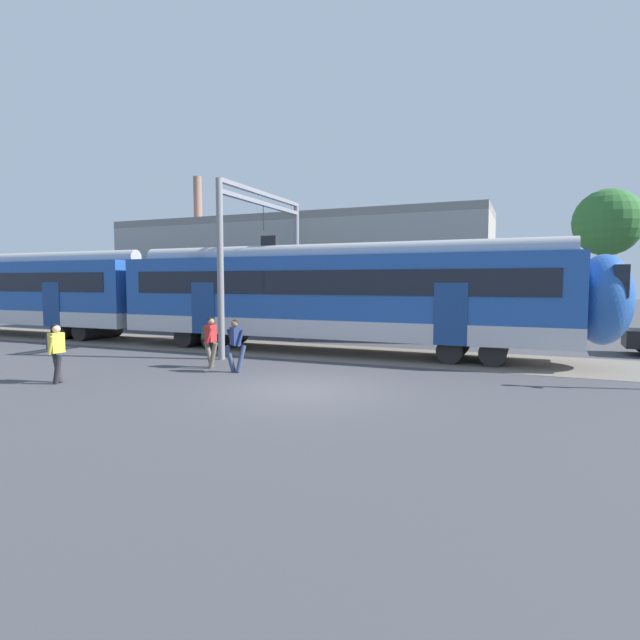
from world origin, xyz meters
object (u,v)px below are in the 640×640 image
commuter_train (158,294)px  pedestrian_yellow (56,348)px  pedestrian_navy (235,342)px  pedestrian_red (210,338)px

commuter_train → pedestrian_yellow: bearing=-66.4°
commuter_train → pedestrian_navy: 9.21m
pedestrian_yellow → commuter_train: bearing=113.6°
pedestrian_red → pedestrian_navy: (1.22, -0.41, -0.03)m
commuter_train → pedestrian_navy: (7.46, -5.25, -1.29)m
pedestrian_yellow → pedestrian_red: 4.50m
pedestrian_yellow → pedestrian_red: bearing=56.4°
pedestrian_yellow → pedestrian_red: size_ratio=1.00×
pedestrian_navy → commuter_train: bearing=144.9°
pedestrian_yellow → pedestrian_red: same height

